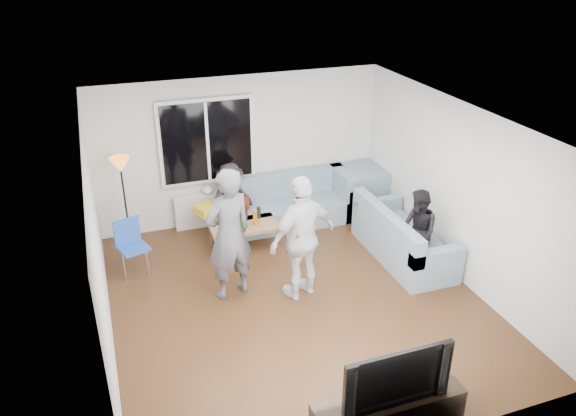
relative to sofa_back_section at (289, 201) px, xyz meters
name	(u,v)px	position (x,y,z in m)	size (l,w,h in m)	color
floor	(295,300)	(-0.72, -2.27, -0.45)	(5.00, 5.50, 0.04)	#56351C
ceiling	(297,121)	(-0.72, -2.27, 2.20)	(5.00, 5.50, 0.04)	white
wall_back	(241,150)	(-0.72, 0.50, 0.88)	(5.00, 0.04, 2.60)	silver
wall_front	(403,349)	(-0.72, -5.04, 0.88)	(5.00, 0.04, 2.60)	silver
wall_left	(96,250)	(-3.24, -2.27, 0.88)	(0.04, 5.50, 2.60)	silver
wall_right	(459,191)	(1.80, -2.27, 0.88)	(0.04, 5.50, 2.60)	silver
window_frame	(207,141)	(-1.32, 0.42, 1.12)	(1.62, 0.06, 1.47)	white
window_glass	(207,142)	(-1.32, 0.38, 1.12)	(1.50, 0.02, 1.35)	black
window_mullion	(208,142)	(-1.32, 0.37, 1.12)	(0.05, 0.03, 1.35)	white
radiator	(212,209)	(-1.32, 0.38, -0.11)	(1.30, 0.12, 0.62)	silver
potted_plant	(230,181)	(-0.97, 0.35, 0.37)	(0.19, 0.15, 0.35)	#336026
vase	(208,189)	(-1.37, 0.35, 0.29)	(0.18, 0.18, 0.19)	white
sofa_back_section	(289,201)	(0.00, 0.00, 0.00)	(2.30, 0.85, 0.85)	gray
sofa_right_section	(404,233)	(1.30, -1.74, 0.00)	(0.85, 2.00, 0.85)	gray
sofa_corner	(358,190)	(1.35, 0.00, 0.00)	(0.85, 0.85, 0.85)	gray
cushion_yellow	(208,209)	(-1.47, -0.02, 0.09)	(0.38, 0.32, 0.14)	yellow
cushion_red	(239,202)	(-0.91, 0.06, 0.09)	(0.36, 0.30, 0.13)	maroon
coffee_table	(244,235)	(-0.99, -0.55, -0.22)	(1.10, 0.60, 0.40)	#A4824F
pitcher	(233,219)	(-1.14, -0.48, 0.06)	(0.17, 0.17, 0.17)	maroon
side_chair	(134,249)	(-2.77, -0.82, 0.01)	(0.40, 0.40, 0.86)	#2852B1
floor_lamp	(126,204)	(-2.77, 0.06, 0.36)	(0.32, 0.32, 1.56)	orange
player_left	(229,235)	(-1.53, -1.83, 0.54)	(0.71, 0.46, 1.93)	#504F54
player_right	(302,238)	(-0.58, -2.16, 0.49)	(1.07, 0.44, 1.82)	silver
spectator_right	(418,231)	(1.30, -2.10, 0.22)	(0.63, 0.49, 1.30)	black
spectator_back	(231,198)	(-1.05, 0.03, 0.20)	(0.81, 0.46, 1.25)	black
tv_console	(388,414)	(-0.63, -4.77, -0.20)	(1.60, 0.40, 0.44)	#332519
television	(392,372)	(-0.63, -4.77, 0.35)	(1.15, 0.15, 0.66)	black
bottle_c	(246,213)	(-0.90, -0.36, 0.08)	(0.07, 0.07, 0.21)	black
bottle_d	(255,218)	(-0.82, -0.64, 0.11)	(0.07, 0.07, 0.26)	#C86311
bottle_b	(239,221)	(-1.09, -0.64, 0.09)	(0.08, 0.08, 0.24)	#1D981B
bottle_e	(259,212)	(-0.69, -0.40, 0.07)	(0.07, 0.07, 0.20)	black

